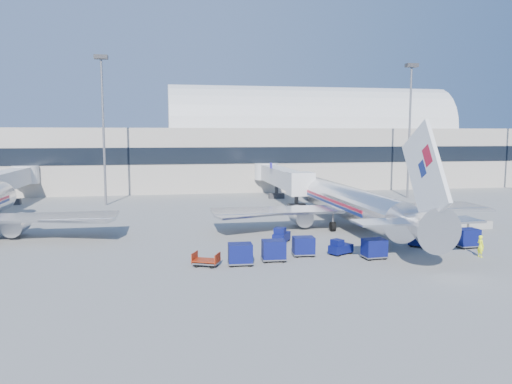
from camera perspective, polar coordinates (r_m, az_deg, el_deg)
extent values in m
plane|color=gray|center=(51.36, 2.19, -5.56)|extent=(260.00, 260.00, 0.00)
cube|color=#B2AA9E|center=(106.04, -18.03, 3.66)|extent=(170.00, 28.00, 12.00)
cube|color=black|center=(92.20, -19.18, 3.85)|extent=(170.00, 0.40, 3.00)
cylinder|color=silver|center=(109.48, 6.08, 7.17)|extent=(60.00, 18.00, 18.00)
cylinder|color=silver|center=(59.39, 10.39, -1.17)|extent=(3.80, 28.00, 3.80)
sphere|color=silver|center=(72.55, 6.47, 0.29)|extent=(3.72, 3.72, 3.72)
cone|color=silver|center=(44.05, 18.26, -3.55)|extent=(3.80, 6.00, 3.80)
cube|color=#B60E29|center=(60.29, 10.06, -0.81)|extent=(3.85, 20.16, 0.32)
cube|color=navy|center=(60.34, 10.05, -1.16)|extent=(3.85, 20.16, 0.32)
cube|color=white|center=(43.08, 18.79, 2.11)|extent=(0.35, 7.79, 8.74)
cube|color=silver|center=(44.45, 17.96, -3.19)|extent=(11.00, 3.00, 0.18)
cube|color=silver|center=(58.55, 10.72, -1.88)|extent=(32.00, 5.00, 0.28)
cylinder|color=#B7B7BC|center=(58.39, 5.12, -2.76)|extent=(2.10, 3.80, 2.10)
cylinder|color=#B7B7BC|center=(62.22, 14.94, -2.38)|extent=(2.10, 3.80, 2.10)
cylinder|color=black|center=(70.02, 7.16, -1.97)|extent=(0.40, 0.90, 0.90)
sphere|color=silver|center=(72.56, -27.17, -0.40)|extent=(3.72, 3.72, 3.72)
cylinder|color=#B7B7BC|center=(58.40, -25.70, -3.39)|extent=(2.10, 3.80, 2.10)
cube|color=silver|center=(81.44, 2.82, 1.78)|extent=(2.70, 24.00, 2.70)
cube|color=silver|center=(69.67, 5.12, 0.96)|extent=(3.40, 3.20, 3.20)
cylinder|color=silver|center=(92.64, 1.20, 2.37)|extent=(4.40, 4.40, 3.00)
cube|color=#2D2D30|center=(72.02, 4.63, -0.62)|extent=(0.50, 0.50, 3.00)
cube|color=#2D2D30|center=(72.20, 4.62, -1.68)|extent=(2.60, 1.00, 0.90)
cube|color=#2D2D30|center=(84.56, 2.35, 0.47)|extent=(0.50, 0.50, 3.00)
cube|color=#2D2D30|center=(84.71, 2.35, -0.44)|extent=(2.60, 1.00, 0.90)
cube|color=#201A92|center=(80.96, 1.73, 3.04)|extent=(0.12, 1.40, 0.90)
cube|color=silver|center=(82.68, -26.82, 1.16)|extent=(2.70, 24.00, 2.70)
cylinder|color=silver|center=(93.73, -24.85, 1.81)|extent=(4.40, 4.40, 3.00)
cube|color=#2D2D30|center=(85.75, -26.19, -0.12)|extent=(0.50, 0.50, 3.00)
cube|color=#2D2D30|center=(85.90, -26.14, -1.02)|extent=(2.60, 1.00, 0.90)
cylinder|color=slate|center=(79.51, -17.03, 6.44)|extent=(0.36, 0.36, 22.00)
cube|color=#2D2D30|center=(80.34, -17.30, 14.52)|extent=(2.00, 1.20, 0.60)
cylinder|color=slate|center=(89.00, 17.13, 6.42)|extent=(0.36, 0.36, 22.00)
cube|color=#2D2D30|center=(89.74, 17.38, 13.65)|extent=(2.00, 1.20, 0.60)
cube|color=#9E9E96|center=(59.57, 18.95, -3.78)|extent=(3.00, 0.55, 0.90)
cube|color=#9E9E96|center=(61.24, 21.65, -3.61)|extent=(3.00, 0.55, 0.90)
cube|color=#9E9E96|center=(63.04, 24.19, -3.45)|extent=(3.00, 0.55, 0.90)
cube|color=#0A0F4C|center=(46.04, 9.67, -6.40)|extent=(2.46, 1.99, 0.72)
cube|color=#0A0F4C|center=(45.57, 9.27, -5.79)|extent=(1.21, 1.25, 0.67)
cylinder|color=black|center=(46.93, 9.91, -6.48)|extent=(0.57, 0.43, 0.54)
cube|color=#0A0F4C|center=(50.79, 18.39, -5.40)|extent=(2.40, 2.43, 0.74)
cube|color=#0A0F4C|center=(50.82, 17.88, -4.70)|extent=(1.33, 1.33, 0.69)
cylinder|color=black|center=(51.04, 19.38, -5.69)|extent=(0.54, 0.55, 0.55)
cube|color=#0A0F4C|center=(50.38, 2.93, -5.12)|extent=(2.29, 2.73, 0.80)
cube|color=#0A0F4C|center=(49.76, 2.75, -4.52)|extent=(1.40, 1.36, 0.74)
cylinder|color=black|center=(51.38, 2.69, -5.22)|extent=(0.50, 0.63, 0.60)
cube|color=#0A0F4C|center=(44.91, 5.46, -6.07)|extent=(1.95, 1.57, 1.50)
cube|color=slate|center=(45.08, 5.44, -7.01)|extent=(2.06, 1.63, 0.10)
cylinder|color=black|center=(45.77, 6.19, -6.83)|extent=(0.42, 0.19, 0.41)
cube|color=#0A0F4C|center=(42.93, 2.04, -6.56)|extent=(2.05, 1.64, 1.58)
cube|color=slate|center=(43.12, 2.03, -7.59)|extent=(2.16, 1.70, 0.11)
cylinder|color=black|center=(43.82, 2.90, -7.39)|extent=(0.44, 0.20, 0.44)
cube|color=#0A0F4C|center=(41.63, -1.81, -6.98)|extent=(2.04, 1.63, 1.58)
cube|color=slate|center=(41.82, -1.81, -8.04)|extent=(2.15, 1.69, 0.11)
cylinder|color=black|center=(42.49, -0.85, -7.83)|extent=(0.44, 0.20, 0.44)
cube|color=#0A0F4C|center=(44.95, 13.36, -6.19)|extent=(2.00, 1.62, 1.52)
cube|color=slate|center=(45.12, 13.33, -7.14)|extent=(2.11, 1.68, 0.10)
cylinder|color=black|center=(45.96, 13.80, -6.93)|extent=(0.43, 0.20, 0.42)
cube|color=#0A0F4C|center=(52.01, 23.00, -4.76)|extent=(2.04, 1.62, 1.59)
cube|color=slate|center=(52.17, 22.96, -5.62)|extent=(2.15, 1.68, 0.11)
cylinder|color=black|center=(53.09, 23.25, -5.45)|extent=(0.45, 0.20, 0.44)
cube|color=slate|center=(41.61, -5.73, -8.02)|extent=(2.48, 2.15, 0.11)
cube|color=maroon|center=(41.56, -5.73, -7.76)|extent=(2.50, 2.19, 0.08)
cylinder|color=black|center=(41.91, -4.62, -8.10)|extent=(0.41, 0.29, 0.38)
imported|color=#E5FF1A|center=(48.61, 24.28, -5.66)|extent=(0.54, 0.76, 1.96)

